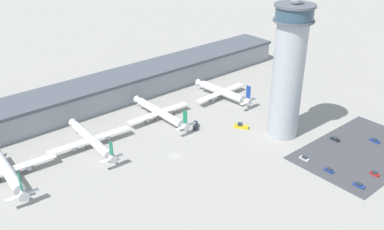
# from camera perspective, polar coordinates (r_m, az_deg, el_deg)

# --- Properties ---
(ground_plane) EXTENTS (1000.00, 1000.00, 0.00)m
(ground_plane) POSITION_cam_1_polar(r_m,az_deg,el_deg) (193.96, -2.29, -5.52)
(ground_plane) COLOR #9E9B93
(terminal_building) EXTENTS (264.86, 25.00, 14.16)m
(terminal_building) POSITION_cam_1_polar(r_m,az_deg,el_deg) (243.49, -12.58, 2.77)
(terminal_building) COLOR #9399A3
(terminal_building) RESTS_ON ground
(control_tower) EXTENTS (18.15, 18.15, 69.04)m
(control_tower) POSITION_cam_1_polar(r_m,az_deg,el_deg) (202.34, 12.72, 5.84)
(control_tower) COLOR #ADB2BC
(control_tower) RESTS_ON ground
(parking_lot_surface) EXTENTS (64.00, 40.00, 0.01)m
(parking_lot_surface) POSITION_cam_1_polar(r_m,az_deg,el_deg) (212.15, 21.64, -4.54)
(parking_lot_surface) COLOR #424247
(parking_lot_surface) RESTS_ON ground
(airplane_gate_alpha) EXTENTS (41.20, 43.84, 13.97)m
(airplane_gate_alpha) POSITION_cam_1_polar(r_m,az_deg,el_deg) (192.16, -23.44, -6.83)
(airplane_gate_alpha) COLOR silver
(airplane_gate_alpha) RESTS_ON ground
(airplane_gate_bravo) EXTENTS (40.72, 43.76, 12.76)m
(airplane_gate_bravo) POSITION_cam_1_polar(r_m,az_deg,el_deg) (203.50, -13.30, -3.21)
(airplane_gate_bravo) COLOR white
(airplane_gate_bravo) RESTS_ON ground
(airplane_gate_charlie) EXTENTS (36.71, 44.19, 12.87)m
(airplane_gate_charlie) POSITION_cam_1_polar(r_m,az_deg,el_deg) (224.11, -4.32, 0.34)
(airplane_gate_charlie) COLOR white
(airplane_gate_charlie) RESTS_ON ground
(airplane_gate_delta) EXTENTS (36.78, 40.80, 13.83)m
(airplane_gate_delta) POSITION_cam_1_polar(r_m,az_deg,el_deg) (247.87, 4.03, 3.09)
(airplane_gate_delta) COLOR white
(airplane_gate_delta) RESTS_ON ground
(service_truck_catering) EXTENTS (6.20, 6.20, 3.04)m
(service_truck_catering) POSITION_cam_1_polar(r_m,az_deg,el_deg) (217.01, 0.46, -1.42)
(service_truck_catering) COLOR black
(service_truck_catering) RESTS_ON ground
(service_truck_fuel) EXTENTS (5.85, 7.45, 2.62)m
(service_truck_fuel) POSITION_cam_1_polar(r_m,az_deg,el_deg) (218.08, 6.56, -1.50)
(service_truck_fuel) COLOR black
(service_truck_fuel) RESTS_ON ground
(car_white_wagon) EXTENTS (1.93, 4.23, 1.58)m
(car_white_wagon) POSITION_cam_1_polar(r_m,az_deg,el_deg) (192.34, 17.82, -7.04)
(car_white_wagon) COLOR black
(car_white_wagon) RESTS_ON ground
(car_blue_compact) EXTENTS (1.87, 4.61, 1.40)m
(car_blue_compact) POSITION_cam_1_polar(r_m,az_deg,el_deg) (197.72, 14.76, -5.62)
(car_blue_compact) COLOR black
(car_blue_compact) RESTS_ON ground
(car_navy_sedan) EXTENTS (1.93, 4.70, 1.60)m
(car_navy_sedan) POSITION_cam_1_polar(r_m,az_deg,el_deg) (222.47, 23.19, -3.16)
(car_navy_sedan) COLOR black
(car_navy_sedan) RESTS_ON ground
(car_silver_sedan) EXTENTS (2.04, 4.71, 1.36)m
(car_silver_sedan) POSITION_cam_1_polar(r_m,az_deg,el_deg) (217.24, 18.53, -3.07)
(car_silver_sedan) COLOR black
(car_silver_sedan) RESTS_ON ground
(car_maroon_suv) EXTENTS (1.85, 4.74, 1.60)m
(car_maroon_suv) POSITION_cam_1_polar(r_m,az_deg,el_deg) (187.15, 21.38, -8.71)
(car_maroon_suv) COLOR black
(car_maroon_suv) RESTS_ON ground
(car_green_van) EXTENTS (1.96, 4.14, 1.48)m
(car_green_van) POSITION_cam_1_polar(r_m,az_deg,el_deg) (196.91, 23.18, -7.21)
(car_green_van) COLOR black
(car_green_van) RESTS_ON ground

